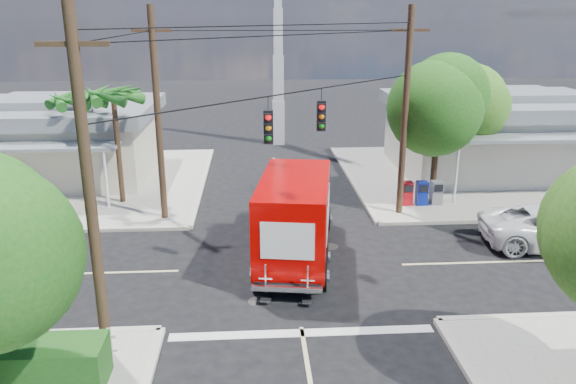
{
  "coord_description": "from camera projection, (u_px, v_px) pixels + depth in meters",
  "views": [
    {
      "loc": [
        -1.29,
        -18.18,
        8.62
      ],
      "look_at": [
        0.0,
        2.0,
        2.2
      ],
      "focal_mm": 35.0,
      "sensor_mm": 36.0,
      "label": 1
    }
  ],
  "objects": [
    {
      "name": "delivery_truck",
      "position": [
        296.0,
        215.0,
        20.37
      ],
      "size": [
        3.38,
        7.73,
        3.24
      ],
      "color": "black",
      "rests_on": "ground"
    },
    {
      "name": "palm_nw_front",
      "position": [
        113.0,
        98.0,
        25.13
      ],
      "size": [
        3.01,
        3.08,
        5.59
      ],
      "color": "#422D1C",
      "rests_on": "sidewalk_nw"
    },
    {
      "name": "building_ne",
      "position": [
        499.0,
        132.0,
        31.42
      ],
      "size": [
        11.8,
        10.2,
        4.5
      ],
      "color": "beige",
      "rests_on": "sidewalk_ne"
    },
    {
      "name": "sidewalk_nw",
      "position": [
        72.0,
        184.0,
        29.64
      ],
      "size": [
        14.12,
        14.12,
        0.14
      ],
      "color": "gray",
      "rests_on": "ground"
    },
    {
      "name": "parked_car",
      "position": [
        558.0,
        227.0,
        21.58
      ],
      "size": [
        5.98,
        3.23,
        1.59
      ],
      "primitive_type": "imported",
      "rotation": [
        0.0,
        0.0,
        1.47
      ],
      "color": "silver",
      "rests_on": "ground"
    },
    {
      "name": "sidewalk_ne",
      "position": [
        474.0,
        176.0,
        30.97
      ],
      "size": [
        14.12,
        14.12,
        0.14
      ],
      "color": "gray",
      "rests_on": "ground"
    },
    {
      "name": "radio_tower",
      "position": [
        278.0,
        61.0,
        37.32
      ],
      "size": [
        0.8,
        0.8,
        17.0
      ],
      "color": "silver",
      "rests_on": "ground"
    },
    {
      "name": "vending_boxes",
      "position": [
        422.0,
        193.0,
        26.06
      ],
      "size": [
        1.9,
        0.5,
        1.1
      ],
      "color": "#B80D14",
      "rests_on": "sidewalk_ne"
    },
    {
      "name": "tree_ne_back",
      "position": [
        476.0,
        108.0,
        27.83
      ],
      "size": [
        3.77,
        3.66,
        5.82
      ],
      "color": "#422D1C",
      "rests_on": "sidewalk_ne"
    },
    {
      "name": "road_markings",
      "position": [
        295.0,
        287.0,
        18.57
      ],
      "size": [
        32.0,
        32.0,
        0.01
      ],
      "color": "beige",
      "rests_on": "ground"
    },
    {
      "name": "tree_ne_front",
      "position": [
        440.0,
        103.0,
        25.4
      ],
      "size": [
        4.21,
        4.14,
        6.66
      ],
      "color": "#422D1C",
      "rests_on": "sidewalk_ne"
    },
    {
      "name": "palm_nw_back",
      "position": [
        79.0,
        102.0,
        26.54
      ],
      "size": [
        3.01,
        3.08,
        5.19
      ],
      "color": "#422D1C",
      "rests_on": "sidewalk_nw"
    },
    {
      "name": "building_nw",
      "position": [
        55.0,
        138.0,
        30.43
      ],
      "size": [
        10.8,
        10.2,
        4.3
      ],
      "color": "beige",
      "rests_on": "sidewalk_nw"
    },
    {
      "name": "utility_poles",
      "position": [
        244.0,
        130.0,
        19.99
      ],
      "size": [
        12.0,
        10.68,
        9.0
      ],
      "color": "#473321",
      "rests_on": "ground"
    },
    {
      "name": "ground",
      "position": [
        292.0,
        268.0,
        19.98
      ],
      "size": [
        120.0,
        120.0,
        0.0
      ],
      "primitive_type": "plane",
      "color": "black",
      "rests_on": "ground"
    }
  ]
}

